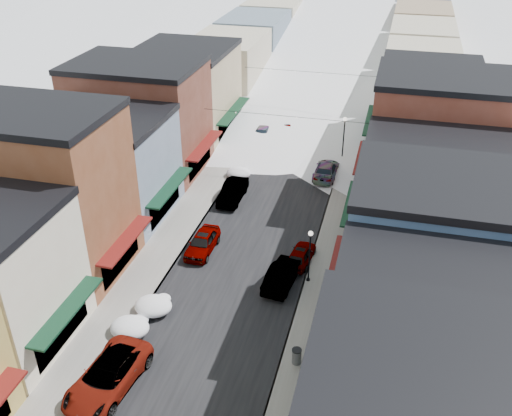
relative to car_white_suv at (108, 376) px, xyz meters
The scene contains 31 objects.
road 49.86m from the car_white_suv, 85.24° to the left, with size 10.00×160.00×0.01m, color black.
sidewalk_left 49.75m from the car_white_suv, 92.84° to the left, with size 3.20×160.00×0.15m, color gray.
sidewalk_right 50.84m from the car_white_suv, 77.81° to the left, with size 3.20×160.00×0.15m, color gray.
curb_left 49.70m from the car_white_suv, 91.05° to the left, with size 0.10×160.00×0.15m, color slate.
curb_right 50.53m from the car_white_suv, 79.53° to the left, with size 0.10×160.00×0.15m, color slate.
bldg_l_brick_near 14.97m from the car_white_suv, 133.18° to the left, with size 12.30×8.20×12.50m.
bldg_l_grayblue 21.08m from the car_white_suv, 115.86° to the left, with size 11.30×9.20×9.00m.
bldg_l_brick_far 29.82m from the car_white_suv, 109.96° to the left, with size 13.30×9.20×11.00m.
bldg_l_tan 38.98m from the car_white_suv, 103.51° to the left, with size 11.30×11.20×10.00m.
bldg_r_green 17.84m from the car_white_suv, ahead, with size 11.30×9.20×9.50m.
bldg_r_blue 20.83m from the car_white_suv, 31.66° to the left, with size 11.30×9.20×10.50m.
bldg_r_cream 26.81m from the car_white_suv, 47.84° to the left, with size 12.30×9.20×9.00m.
bldg_r_brick_far 34.39m from the car_white_suv, 57.42° to the left, with size 13.30×9.20×11.50m.
bldg_r_tan 42.57m from the car_white_suv, 65.87° to the left, with size 11.30×11.20×9.50m.
distant_blocks 72.87m from the car_white_suv, 86.74° to the left, with size 34.00×55.00×8.00m.
overhead_cables 37.79m from the car_white_suv, 83.65° to the left, with size 16.40×15.04×0.04m.
car_white_suv is the anchor object (origin of this frame).
car_silver_sedan 14.76m from the car_white_suv, 87.53° to the left, with size 1.86×4.63×1.58m, color #96999D.
car_dark_hatch 23.44m from the car_white_suv, 88.60° to the left, with size 1.76×5.04×1.66m, color black.
car_silver_wagon 37.63m from the car_white_suv, 90.25° to the left, with size 2.03×4.98×1.45m, color gray.
car_green_sedan 14.33m from the car_white_suv, 57.81° to the left, with size 1.71×4.91×1.62m, color black.
car_gray_suv 17.32m from the car_white_suv, 60.86° to the left, with size 1.62×4.02×1.37m, color gray.
car_black_sedan 31.31m from the car_white_suv, 74.82° to the left, with size 2.16×5.31×1.54m, color black.
car_lane_silver 39.58m from the car_white_suv, 86.77° to the left, with size 1.89×4.69×1.60m, color #ACB0B4.
car_lane_white 52.54m from the car_white_suv, 83.07° to the left, with size 2.68×5.82×1.62m, color white.
trash_can 11.09m from the car_white_suv, 23.76° to the left, with size 0.61×0.61×1.03m.
streetlamp_near 16.02m from the car_white_suv, 53.61° to the left, with size 0.35×0.35×4.21m.
streetlamp_far 35.23m from the car_white_suv, 74.60° to the left, with size 0.41×0.41×4.90m.
snow_pile_near 4.60m from the car_white_suv, 99.36° to the left, with size 2.58×2.79×1.09m.
snow_pile_mid 6.94m from the car_white_suv, 91.21° to the left, with size 2.58×2.79×1.09m.
snow_pile_far 28.01m from the car_white_suv, 90.30° to the left, with size 2.42×2.69×1.03m.
Camera 1 is at (9.93, -10.38, 25.42)m, focal length 40.00 mm.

